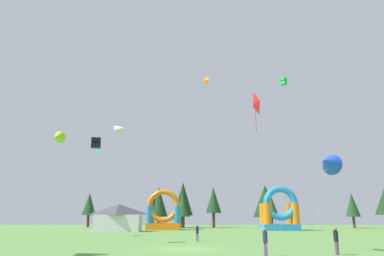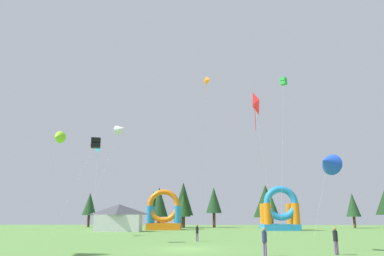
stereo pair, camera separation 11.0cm
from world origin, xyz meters
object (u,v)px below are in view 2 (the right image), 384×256
at_px(inflatable_blue_arch, 164,216).
at_px(inflatable_orange_dome, 280,214).
at_px(person_near_camera, 197,232).
at_px(kite_white_delta, 121,129).
at_px(kite_lime_delta, 58,137).
at_px(kite_orange_diamond, 206,82).
at_px(kite_black_box, 96,143).
at_px(person_left_edge, 335,238).
at_px(kite_blue_delta, 327,163).
at_px(kite_cyan_diamond, 98,150).
at_px(person_midfield, 264,239).
at_px(festival_tent, 119,218).
at_px(kite_red_diamond, 254,106).
at_px(kite_green_box, 283,82).

distance_m(inflatable_blue_arch, inflatable_orange_dome, 19.66).
bearing_deg(person_near_camera, kite_white_delta, 138.47).
height_order(kite_lime_delta, inflatable_blue_arch, kite_lime_delta).
bearing_deg(kite_orange_diamond, kite_white_delta, 145.51).
relative_size(kite_black_box, inflatable_orange_dome, 1.39).
bearing_deg(kite_white_delta, kite_lime_delta, -101.23).
bearing_deg(person_left_edge, kite_black_box, 147.67).
height_order(kite_blue_delta, inflatable_orange_dome, kite_blue_delta).
bearing_deg(kite_blue_delta, kite_white_delta, 134.90).
relative_size(kite_cyan_diamond, inflatable_blue_arch, 1.86).
distance_m(kite_lime_delta, kite_orange_diamond, 23.08).
bearing_deg(person_left_edge, person_midfield, -176.84).
bearing_deg(kite_white_delta, festival_tent, -73.07).
bearing_deg(person_midfield, kite_red_diamond, -28.73).
height_order(kite_orange_diamond, person_near_camera, kite_orange_diamond).
height_order(kite_lime_delta, person_near_camera, kite_lime_delta).
bearing_deg(kite_green_box, inflatable_blue_arch, 137.49).
xyz_separation_m(kite_blue_delta, kite_cyan_diamond, (-27.93, 17.11, 4.43)).
relative_size(kite_white_delta, kite_green_box, 0.89).
bearing_deg(kite_blue_delta, person_near_camera, 169.93).
bearing_deg(inflatable_blue_arch, kite_orange_diamond, -56.26).
xyz_separation_m(kite_lime_delta, kite_white_delta, (3.68, 18.52, 5.43)).
xyz_separation_m(kite_black_box, person_midfield, (14.66, -9.61, -8.46)).
distance_m(kite_white_delta, kite_blue_delta, 39.63).
distance_m(person_left_edge, inflatable_orange_dome, 35.79).
bearing_deg(person_midfield, kite_green_box, -47.77).
relative_size(kite_red_diamond, person_near_camera, 7.25).
distance_m(kite_blue_delta, kite_orange_diamond, 25.08).
relative_size(kite_lime_delta, festival_tent, 1.89).
xyz_separation_m(kite_black_box, kite_white_delta, (-4.17, 27.94, 8.06)).
distance_m(kite_green_box, inflatable_blue_arch, 30.22).
bearing_deg(kite_lime_delta, person_midfield, -40.21).
height_order(person_near_camera, festival_tent, festival_tent).
bearing_deg(inflatable_blue_arch, person_left_edge, -66.81).
bearing_deg(festival_tent, kite_green_box, -23.62).
xyz_separation_m(kite_orange_diamond, inflatable_blue_arch, (-7.34, 10.99, -20.04)).
xyz_separation_m(kite_white_delta, kite_green_box, (25.99, -16.02, 2.75)).
xyz_separation_m(kite_lime_delta, kite_black_box, (7.85, -9.41, -2.63)).
relative_size(kite_white_delta, kite_cyan_diamond, 1.48).
relative_size(person_midfield, festival_tent, 0.27).
distance_m(person_midfield, inflatable_orange_dome, 37.72).
bearing_deg(kite_blue_delta, kite_lime_delta, 164.31).
relative_size(kite_lime_delta, kite_black_box, 1.30).
bearing_deg(kite_green_box, kite_blue_delta, -84.48).
xyz_separation_m(inflatable_blue_arch, festival_tent, (-6.46, -5.76, -0.31)).
bearing_deg(kite_lime_delta, festival_tent, 68.00).
height_order(kite_red_diamond, festival_tent, kite_red_diamond).
height_order(kite_white_delta, person_left_edge, kite_white_delta).
xyz_separation_m(kite_blue_delta, inflatable_orange_dome, (0.64, 26.24, -4.96)).
bearing_deg(kite_blue_delta, inflatable_blue_arch, 124.56).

